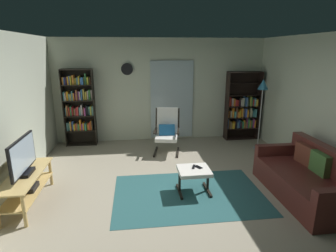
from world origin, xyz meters
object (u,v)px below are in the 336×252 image
at_px(bookshelf_near_sofa, 242,109).
at_px(wall_clock, 127,69).
at_px(tv_stand, 27,184).
at_px(leather_sofa, 309,180).
at_px(television, 23,158).
at_px(cell_phone, 198,167).
at_px(lounge_armchair, 167,129).
at_px(tv_remote, 194,167).
at_px(floor_lamp_by_shelf, 263,90).
at_px(bookshelf_near_tv, 79,105).
at_px(ottoman, 194,173).

distance_m(bookshelf_near_sofa, wall_clock, 3.14).
relative_size(tv_stand, wall_clock, 4.52).
bearing_deg(leather_sofa, television, 175.72).
xyz_separation_m(television, cell_phone, (2.69, 0.10, -0.34)).
bearing_deg(lounge_armchair, tv_remote, -83.16).
relative_size(television, floor_lamp_by_shelf, 0.53).
bearing_deg(tv_remote, cell_phone, 10.60).
height_order(lounge_armchair, floor_lamp_by_shelf, floor_lamp_by_shelf).
bearing_deg(bookshelf_near_tv, tv_stand, -96.63).
height_order(leather_sofa, floor_lamp_by_shelf, floor_lamp_by_shelf).
bearing_deg(wall_clock, bookshelf_near_sofa, -3.09).
distance_m(leather_sofa, wall_clock, 4.62).
xyz_separation_m(bookshelf_near_sofa, tv_remote, (-1.85, -2.64, -0.38)).
height_order(bookshelf_near_sofa, leather_sofa, bookshelf_near_sofa).
xyz_separation_m(ottoman, wall_clock, (-1.10, 2.87, 1.51)).
bearing_deg(lounge_armchair, bookshelf_near_tv, 159.43).
height_order(tv_stand, television, television).
bearing_deg(tv_remote, leather_sofa, 6.00).
relative_size(bookshelf_near_sofa, floor_lamp_by_shelf, 1.06).
distance_m(lounge_armchair, wall_clock, 1.83).
relative_size(leather_sofa, floor_lamp_by_shelf, 1.10).
relative_size(ottoman, tv_remote, 3.65).
distance_m(tv_stand, bookshelf_near_tv, 2.88).
bearing_deg(leather_sofa, floor_lamp_by_shelf, 85.56).
relative_size(bookshelf_near_tv, leather_sofa, 1.02).
xyz_separation_m(bookshelf_near_sofa, wall_clock, (-2.96, 0.16, 1.05)).
height_order(television, tv_remote, television).
bearing_deg(tv_stand, tv_remote, 2.49).
xyz_separation_m(tv_remote, cell_phone, (0.08, -0.01, -0.00)).
distance_m(bookshelf_near_tv, leather_sofa, 5.18).
relative_size(bookshelf_near_tv, wall_clock, 6.47).
bearing_deg(floor_lamp_by_shelf, bookshelf_near_sofa, 97.78).
height_order(bookshelf_near_tv, lounge_armchair, bookshelf_near_tv).
relative_size(tv_stand, lounge_armchair, 1.28).
bearing_deg(television, leather_sofa, -4.28).
xyz_separation_m(bookshelf_near_sofa, ottoman, (-1.86, -2.71, -0.46)).
distance_m(tv_remote, cell_phone, 0.08).
bearing_deg(leather_sofa, ottoman, 168.20).
bearing_deg(tv_remote, wall_clock, 131.51).
xyz_separation_m(television, leather_sofa, (4.41, -0.33, -0.47)).
distance_m(tv_stand, wall_clock, 3.61).
distance_m(tv_remote, floor_lamp_by_shelf, 2.84).
height_order(television, bookshelf_near_tv, bookshelf_near_tv).
bearing_deg(cell_phone, lounge_armchair, 68.01).
bearing_deg(leather_sofa, tv_remote, 166.08).
bearing_deg(tv_stand, cell_phone, 2.15).
xyz_separation_m(lounge_armchair, floor_lamp_by_shelf, (2.19, -0.09, 0.88)).
relative_size(tv_stand, ottoman, 2.50).
distance_m(leather_sofa, lounge_armchair, 3.09).
bearing_deg(wall_clock, bookshelf_near_tv, -173.54).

